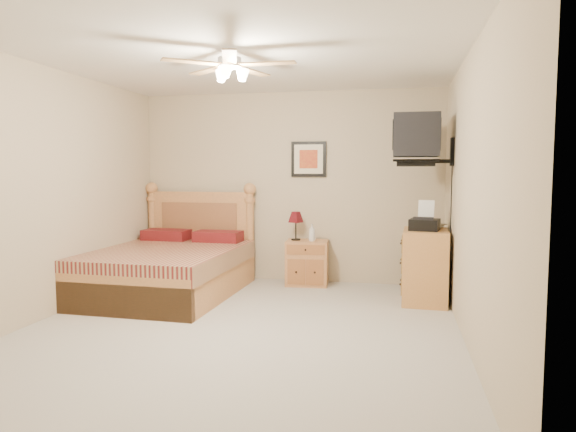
% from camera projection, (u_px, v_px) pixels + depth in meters
% --- Properties ---
extents(floor, '(4.50, 4.50, 0.00)m').
position_uv_depth(floor, '(239.00, 330.00, 4.74)').
color(floor, '#A7A197').
rests_on(floor, ground).
extents(ceiling, '(4.00, 4.50, 0.04)m').
position_uv_depth(ceiling, '(237.00, 53.00, 4.52)').
color(ceiling, white).
rests_on(ceiling, ground).
extents(wall_back, '(4.00, 0.04, 2.50)m').
position_uv_depth(wall_back, '(289.00, 187.00, 6.83)').
color(wall_back, tan).
rests_on(wall_back, ground).
extents(wall_front, '(4.00, 0.04, 2.50)m').
position_uv_depth(wall_front, '(95.00, 216.00, 2.44)').
color(wall_front, tan).
rests_on(wall_front, ground).
extents(wall_left, '(0.04, 4.50, 2.50)m').
position_uv_depth(wall_left, '(43.00, 193.00, 5.04)').
color(wall_left, tan).
rests_on(wall_left, ground).
extents(wall_right, '(0.04, 4.50, 2.50)m').
position_uv_depth(wall_right, '(470.00, 197.00, 4.22)').
color(wall_right, tan).
rests_on(wall_right, ground).
extents(bed, '(1.60, 2.07, 1.31)m').
position_uv_depth(bed, '(166.00, 240.00, 6.03)').
color(bed, '#A57749').
rests_on(bed, ground).
extents(nightstand, '(0.56, 0.44, 0.57)m').
position_uv_depth(nightstand, '(307.00, 263.00, 6.61)').
color(nightstand, '#9D6E46').
rests_on(nightstand, ground).
extents(table_lamp, '(0.25, 0.25, 0.37)m').
position_uv_depth(table_lamp, '(296.00, 226.00, 6.62)').
color(table_lamp, '#540C14').
rests_on(table_lamp, nightstand).
extents(lotion_bottle, '(0.09, 0.09, 0.22)m').
position_uv_depth(lotion_bottle, '(312.00, 233.00, 6.52)').
color(lotion_bottle, silver).
rests_on(lotion_bottle, nightstand).
extents(framed_picture, '(0.46, 0.04, 0.46)m').
position_uv_depth(framed_picture, '(309.00, 159.00, 6.72)').
color(framed_picture, black).
rests_on(framed_picture, wall_back).
extents(dresser, '(0.51, 0.71, 0.81)m').
position_uv_depth(dresser, '(425.00, 266.00, 5.73)').
color(dresser, '#BB7A3B').
rests_on(dresser, ground).
extents(fax_machine, '(0.37, 0.38, 0.33)m').
position_uv_depth(fax_machine, '(425.00, 215.00, 5.64)').
color(fax_machine, black).
rests_on(fax_machine, dresser).
extents(magazine_lower, '(0.28, 0.33, 0.03)m').
position_uv_depth(magazine_lower, '(423.00, 226.00, 5.94)').
color(magazine_lower, beige).
rests_on(magazine_lower, dresser).
extents(magazine_upper, '(0.30, 0.33, 0.02)m').
position_uv_depth(magazine_upper, '(425.00, 224.00, 5.95)').
color(magazine_upper, tan).
rests_on(magazine_upper, magazine_lower).
extents(wall_tv, '(0.56, 0.46, 0.58)m').
position_uv_depth(wall_tv, '(430.00, 139.00, 5.53)').
color(wall_tv, black).
rests_on(wall_tv, wall_right).
extents(ceiling_fan, '(1.14, 1.14, 0.28)m').
position_uv_depth(ceiling_fan, '(230.00, 65.00, 4.34)').
color(ceiling_fan, silver).
rests_on(ceiling_fan, ceiling).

